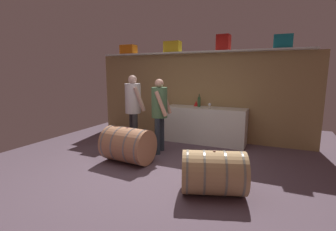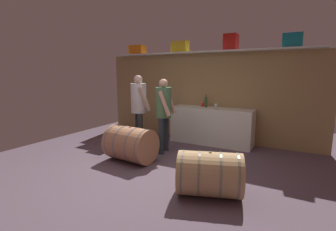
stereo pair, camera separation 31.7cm
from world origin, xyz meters
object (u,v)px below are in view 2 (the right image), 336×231
(toolcase_teal, at_px, (293,40))
(visitor_tasting, at_px, (164,108))
(toolcase_orange, at_px, (138,50))
(wine_bottle_green, at_px, (206,102))
(toolcase_red, at_px, (231,42))
(red_funnel, at_px, (203,104))
(wine_barrel_far, at_px, (210,174))
(winemaker_pouring, at_px, (139,103))
(work_cabinet, at_px, (211,126))
(wine_barrel_near, at_px, (131,144))
(toolcase_yellow, at_px, (180,47))
(wine_glass, at_px, (216,105))

(toolcase_teal, xyz_separation_m, visitor_tasting, (-2.22, -1.30, -1.35))
(toolcase_orange, distance_m, wine_bottle_green, 2.42)
(toolcase_red, relative_size, visitor_tasting, 0.23)
(red_funnel, height_order, wine_barrel_far, red_funnel)
(toolcase_red, height_order, winemaker_pouring, toolcase_red)
(toolcase_teal, distance_m, winemaker_pouring, 3.42)
(work_cabinet, xyz_separation_m, red_funnel, (-0.28, 0.16, 0.49))
(toolcase_red, relative_size, work_cabinet, 0.19)
(toolcase_red, relative_size, wine_barrel_far, 0.35)
(toolcase_teal, bearing_deg, wine_barrel_near, -139.99)
(toolcase_yellow, distance_m, wine_barrel_far, 3.73)
(toolcase_orange, bearing_deg, visitor_tasting, -39.80)
(wine_glass, xyz_separation_m, winemaker_pouring, (-1.48, -0.88, 0.05))
(work_cabinet, relative_size, wine_barrel_near, 2.03)
(red_funnel, height_order, visitor_tasting, visitor_tasting)
(toolcase_red, height_order, wine_glass, toolcase_red)
(work_cabinet, distance_m, wine_bottle_green, 0.59)
(toolcase_yellow, distance_m, visitor_tasting, 1.89)
(wine_bottle_green, height_order, visitor_tasting, visitor_tasting)
(toolcase_yellow, relative_size, winemaker_pouring, 0.25)
(red_funnel, xyz_separation_m, visitor_tasting, (-0.38, -1.27, 0.03))
(toolcase_teal, relative_size, wine_barrel_near, 0.39)
(toolcase_orange, height_order, toolcase_teal, toolcase_teal)
(toolcase_yellow, height_order, winemaker_pouring, toolcase_yellow)
(work_cabinet, bearing_deg, toolcase_orange, 175.06)
(toolcase_orange, bearing_deg, work_cabinet, -5.05)
(visitor_tasting, bearing_deg, wine_bottle_green, 150.30)
(wine_bottle_green, bearing_deg, toolcase_red, 12.53)
(winemaker_pouring, distance_m, visitor_tasting, 0.69)
(red_funnel, distance_m, wine_barrel_far, 2.89)
(toolcase_red, bearing_deg, wine_barrel_near, -118.67)
(toolcase_orange, xyz_separation_m, winemaker_pouring, (0.88, -1.22, -1.29))
(toolcase_yellow, distance_m, wine_bottle_green, 1.51)
(wine_glass, height_order, winemaker_pouring, winemaker_pouring)
(wine_glass, height_order, wine_barrel_far, wine_glass)
(wine_glass, distance_m, wine_barrel_near, 2.13)
(visitor_tasting, bearing_deg, work_cabinet, 141.47)
(work_cabinet, bearing_deg, wine_barrel_near, -116.87)
(work_cabinet, bearing_deg, toolcase_red, 30.24)
(winemaker_pouring, bearing_deg, toolcase_teal, 67.11)
(visitor_tasting, bearing_deg, toolcase_yellow, -175.92)
(work_cabinet, bearing_deg, wine_bottle_green, 156.61)
(work_cabinet, bearing_deg, toolcase_teal, 6.99)
(toolcase_orange, relative_size, red_funnel, 3.18)
(toolcase_yellow, xyz_separation_m, visitor_tasting, (0.28, -1.30, -1.35))
(toolcase_teal, xyz_separation_m, work_cabinet, (-1.57, -0.19, -1.87))
(toolcase_teal, height_order, wine_barrel_far, toolcase_teal)
(toolcase_orange, distance_m, toolcase_red, 2.55)
(toolcase_teal, distance_m, red_funnel, 2.31)
(visitor_tasting, bearing_deg, toolcase_teal, 112.43)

